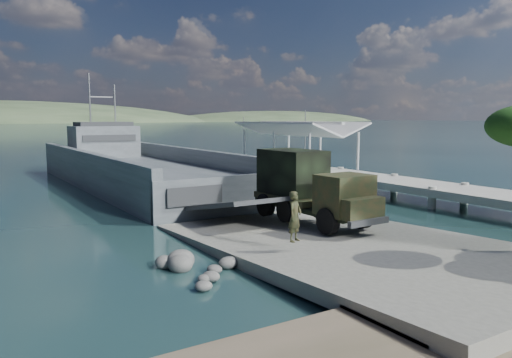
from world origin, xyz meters
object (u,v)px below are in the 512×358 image
sailboat_near (305,164)px  sailboat_far (244,161)px  military_truck (308,187)px  landing_craft (140,175)px  soldier (295,226)px  pier (306,163)px

sailboat_near → sailboat_far: (-3.26, 8.03, -0.04)m
military_truck → sailboat_far: sailboat_far is taller
sailboat_near → landing_craft: bearing=-161.7°
landing_craft → sailboat_far: bearing=35.9°
sailboat_far → soldier: bearing=-109.6°
pier → military_truck: bearing=-127.5°
soldier → sailboat_far: (19.91, 37.29, -1.16)m
landing_craft → military_truck: bearing=-85.7°
soldier → sailboat_near: bearing=25.9°
soldier → sailboat_near: size_ratio=0.29×
pier → sailboat_far: sailboat_far is taller
landing_craft → sailboat_near: size_ratio=5.43×
soldier → pier: bearing=25.5°
military_truck → pier: bearing=51.6°
sailboat_near → soldier: bearing=-123.0°
military_truck → soldier: military_truck is taller
pier → military_truck: pier is taller
pier → sailboat_near: sailboat_near is taller
military_truck → soldier: bearing=-134.1°
pier → sailboat_far: (4.09, 17.59, -1.29)m
sailboat_far → landing_craft: bearing=-135.4°
soldier → military_truck: bearing=21.1°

